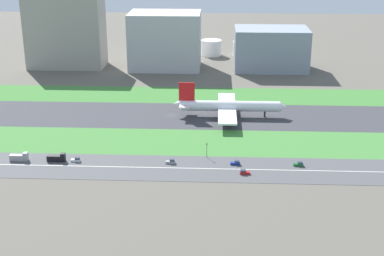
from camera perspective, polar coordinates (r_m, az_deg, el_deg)
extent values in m
plane|color=#5B564C|center=(316.83, -2.13, 1.30)|extent=(800.00, 800.00, 0.00)
cube|color=#38383D|center=(316.82, -2.13, 1.31)|extent=(280.00, 46.00, 0.10)
cube|color=#3D7A33|center=(355.73, -1.59, 3.44)|extent=(280.00, 36.00, 0.10)
cube|color=#427F38|center=(278.50, -2.83, -1.42)|extent=(280.00, 36.00, 0.10)
cube|color=#4C4C4F|center=(249.20, -3.51, -4.13)|extent=(280.00, 28.00, 0.10)
cube|color=silver|center=(249.17, -3.51, -4.12)|extent=(266.00, 0.50, 0.01)
cylinder|color=white|center=(313.88, 4.02, 2.29)|extent=(56.00, 6.00, 6.00)
cone|color=white|center=(316.06, 9.47, 2.18)|extent=(4.00, 5.70, 5.70)
cone|color=white|center=(314.35, -1.55, 2.51)|extent=(5.00, 5.40, 5.40)
cube|color=red|center=(311.89, -0.55, 3.76)|extent=(9.00, 0.80, 11.00)
cube|color=white|center=(314.00, -0.73, 2.54)|extent=(6.00, 16.00, 0.60)
cube|color=white|center=(328.50, 3.62, 2.90)|extent=(10.00, 26.00, 1.00)
cylinder|color=gray|center=(323.46, 3.80, 2.21)|extent=(5.00, 3.20, 3.20)
cube|color=white|center=(299.99, 3.69, 1.20)|extent=(10.00, 26.00, 1.00)
cylinder|color=gray|center=(306.39, 3.85, 1.17)|extent=(5.00, 3.20, 3.20)
cylinder|color=black|center=(316.42, 7.55, 1.43)|extent=(1.00, 1.00, 3.20)
cylinder|color=black|center=(318.56, 3.27, 1.71)|extent=(1.00, 1.00, 3.20)
cylinder|color=black|center=(311.93, 3.28, 1.30)|extent=(1.00, 1.00, 3.20)
cube|color=silver|center=(260.38, -11.97, -3.31)|extent=(4.40, 1.80, 1.10)
cube|color=#333D4C|center=(259.79, -11.82, -3.11)|extent=(2.20, 1.66, 0.90)
cube|color=navy|center=(252.32, 4.50, -3.69)|extent=(4.40, 1.80, 1.10)
cube|color=#333D4C|center=(251.94, 4.69, -3.48)|extent=(2.20, 1.66, 0.90)
cube|color=#99999E|center=(267.94, -17.52, -2.95)|extent=(8.40, 2.50, 2.80)
cube|color=#99999E|center=(266.11, -16.92, -2.58)|extent=(2.00, 2.30, 1.20)
cube|color=#B2191E|center=(243.39, 5.51, -4.65)|extent=(4.40, 1.80, 1.10)
cube|color=#333D4C|center=(242.93, 5.32, -4.44)|extent=(2.20, 1.66, 0.90)
cube|color=#99999E|center=(253.02, -2.26, -3.57)|extent=(4.40, 1.80, 1.10)
cube|color=#333D4C|center=(252.56, -2.08, -3.36)|extent=(2.20, 1.66, 0.90)
cube|color=#19662D|center=(254.94, 10.96, -3.76)|extent=(4.40, 1.80, 1.10)
cube|color=#333D4C|center=(254.66, 11.16, -3.55)|extent=(2.20, 1.66, 0.90)
cube|color=black|center=(262.45, -13.90, -3.08)|extent=(8.40, 2.50, 2.80)
cube|color=black|center=(260.80, -13.27, -2.69)|extent=(2.00, 2.30, 1.20)
cylinder|color=#4C4C51|center=(258.58, 1.54, -2.43)|extent=(0.24, 0.24, 6.00)
cube|color=black|center=(257.22, 1.55, -1.69)|extent=(0.36, 0.36, 1.20)
sphere|color=#19D826|center=(256.92, 1.55, -1.64)|extent=(0.24, 0.24, 0.24)
cube|color=#9E998E|center=(435.23, -12.97, 9.70)|extent=(57.33, 28.18, 54.07)
cube|color=#B2B2B7|center=(422.50, -2.80, 9.07)|extent=(53.40, 37.35, 42.29)
cube|color=gray|center=(423.65, 8.19, 8.14)|extent=(54.81, 36.24, 31.02)
cylinder|color=silver|center=(467.66, 2.03, 8.33)|extent=(17.00, 17.00, 12.93)
cylinder|color=silver|center=(468.23, 5.39, 8.22)|extent=(18.38, 18.38, 12.12)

